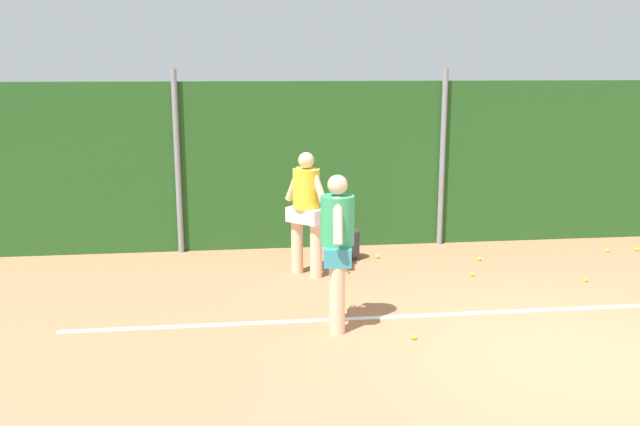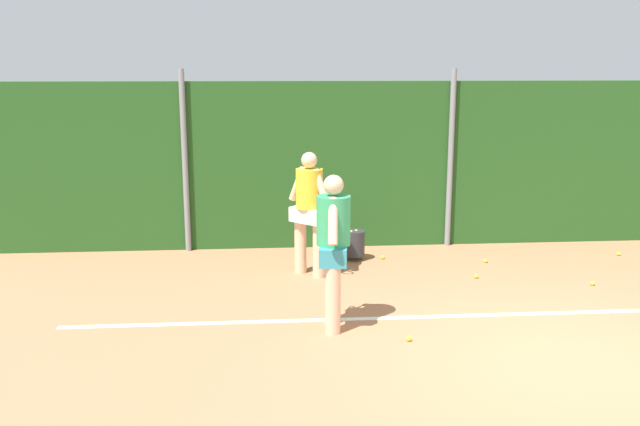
{
  "view_description": "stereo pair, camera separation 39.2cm",
  "coord_description": "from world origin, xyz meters",
  "px_view_note": "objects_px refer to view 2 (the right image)",
  "views": [
    {
      "loc": [
        -3.63,
        -6.66,
        3.19
      ],
      "look_at": [
        -2.52,
        2.29,
        1.22
      ],
      "focal_mm": 38.03,
      "sensor_mm": 36.0,
      "label": 1
    },
    {
      "loc": [
        -3.24,
        -6.7,
        3.19
      ],
      "look_at": [
        -2.52,
        2.29,
        1.22
      ],
      "focal_mm": 38.03,
      "sensor_mm": 36.0,
      "label": 2
    }
  ],
  "objects_px": {
    "tennis_ball_6": "(486,261)",
    "tennis_ball_2": "(383,257)",
    "player_midcourt": "(310,207)",
    "tennis_ball_1": "(618,254)",
    "ball_hopper": "(354,243)",
    "tennis_ball_0": "(409,339)",
    "tennis_ball_3": "(476,276)",
    "tennis_ball_7": "(592,283)",
    "player_foreground_near": "(333,243)"
  },
  "relations": [
    {
      "from": "tennis_ball_6",
      "to": "tennis_ball_2",
      "type": "bearing_deg",
      "value": 168.09
    },
    {
      "from": "player_midcourt",
      "to": "tennis_ball_1",
      "type": "height_order",
      "value": "player_midcourt"
    },
    {
      "from": "ball_hopper",
      "to": "tennis_ball_0",
      "type": "height_order",
      "value": "ball_hopper"
    },
    {
      "from": "ball_hopper",
      "to": "tennis_ball_6",
      "type": "height_order",
      "value": "ball_hopper"
    },
    {
      "from": "tennis_ball_2",
      "to": "tennis_ball_6",
      "type": "bearing_deg",
      "value": -11.91
    },
    {
      "from": "player_midcourt",
      "to": "tennis_ball_3",
      "type": "relative_size",
      "value": 29.05
    },
    {
      "from": "tennis_ball_0",
      "to": "tennis_ball_7",
      "type": "distance_m",
      "value": 3.64
    },
    {
      "from": "ball_hopper",
      "to": "tennis_ball_6",
      "type": "xyz_separation_m",
      "value": [
        2.15,
        -0.35,
        -0.26
      ]
    },
    {
      "from": "tennis_ball_0",
      "to": "tennis_ball_3",
      "type": "bearing_deg",
      "value": 56.42
    },
    {
      "from": "player_foreground_near",
      "to": "tennis_ball_7",
      "type": "xyz_separation_m",
      "value": [
        3.99,
        1.32,
        -1.04
      ]
    },
    {
      "from": "tennis_ball_6",
      "to": "tennis_ball_7",
      "type": "distance_m",
      "value": 1.76
    },
    {
      "from": "tennis_ball_1",
      "to": "tennis_ball_7",
      "type": "bearing_deg",
      "value": -128.44
    },
    {
      "from": "player_foreground_near",
      "to": "tennis_ball_7",
      "type": "bearing_deg",
      "value": -64.77
    },
    {
      "from": "tennis_ball_1",
      "to": "player_foreground_near",
      "type": "bearing_deg",
      "value": -151.4
    },
    {
      "from": "player_midcourt",
      "to": "player_foreground_near",
      "type": "bearing_deg",
      "value": -42.06
    },
    {
      "from": "ball_hopper",
      "to": "tennis_ball_0",
      "type": "bearing_deg",
      "value": -86.54
    },
    {
      "from": "tennis_ball_7",
      "to": "player_foreground_near",
      "type": "bearing_deg",
      "value": -161.74
    },
    {
      "from": "tennis_ball_0",
      "to": "tennis_ball_2",
      "type": "xyz_separation_m",
      "value": [
        0.28,
        3.46,
        0.0
      ]
    },
    {
      "from": "tennis_ball_6",
      "to": "player_foreground_near",
      "type": "bearing_deg",
      "value": -137.05
    },
    {
      "from": "player_foreground_near",
      "to": "ball_hopper",
      "type": "xyz_separation_m",
      "value": [
        0.64,
        2.94,
        -0.78
      ]
    },
    {
      "from": "tennis_ball_1",
      "to": "ball_hopper",
      "type": "bearing_deg",
      "value": 178.61
    },
    {
      "from": "tennis_ball_0",
      "to": "tennis_ball_6",
      "type": "relative_size",
      "value": 1.0
    },
    {
      "from": "ball_hopper",
      "to": "tennis_ball_1",
      "type": "xyz_separation_m",
      "value": [
        4.56,
        -0.11,
        -0.26
      ]
    },
    {
      "from": "tennis_ball_2",
      "to": "tennis_ball_6",
      "type": "height_order",
      "value": "same"
    },
    {
      "from": "player_foreground_near",
      "to": "player_midcourt",
      "type": "xyz_separation_m",
      "value": [
        -0.15,
        2.18,
        -0.0
      ]
    },
    {
      "from": "tennis_ball_7",
      "to": "tennis_ball_3",
      "type": "bearing_deg",
      "value": 163.7
    },
    {
      "from": "player_midcourt",
      "to": "tennis_ball_7",
      "type": "height_order",
      "value": "player_midcourt"
    },
    {
      "from": "tennis_ball_1",
      "to": "tennis_ball_2",
      "type": "distance_m",
      "value": 4.07
    },
    {
      "from": "tennis_ball_3",
      "to": "tennis_ball_6",
      "type": "xyz_separation_m",
      "value": [
        0.41,
        0.81,
        0.0
      ]
    },
    {
      "from": "tennis_ball_1",
      "to": "tennis_ball_2",
      "type": "height_order",
      "value": "same"
    },
    {
      "from": "player_midcourt",
      "to": "ball_hopper",
      "type": "xyz_separation_m",
      "value": [
        0.79,
        0.76,
        -0.78
      ]
    },
    {
      "from": "tennis_ball_0",
      "to": "tennis_ball_2",
      "type": "relative_size",
      "value": 1.0
    },
    {
      "from": "ball_hopper",
      "to": "tennis_ball_2",
      "type": "relative_size",
      "value": 7.78
    },
    {
      "from": "player_midcourt",
      "to": "tennis_ball_7",
      "type": "xyz_separation_m",
      "value": [
        4.14,
        -0.87,
        -1.04
      ]
    },
    {
      "from": "ball_hopper",
      "to": "tennis_ball_3",
      "type": "bearing_deg",
      "value": -33.59
    },
    {
      "from": "ball_hopper",
      "to": "tennis_ball_1",
      "type": "relative_size",
      "value": 7.78
    },
    {
      "from": "tennis_ball_0",
      "to": "tennis_ball_2",
      "type": "bearing_deg",
      "value": 85.32
    },
    {
      "from": "tennis_ball_0",
      "to": "tennis_ball_6",
      "type": "height_order",
      "value": "same"
    },
    {
      "from": "player_foreground_near",
      "to": "tennis_ball_2",
      "type": "bearing_deg",
      "value": -14.07
    },
    {
      "from": "ball_hopper",
      "to": "tennis_ball_3",
      "type": "height_order",
      "value": "ball_hopper"
    },
    {
      "from": "player_midcourt",
      "to": "tennis_ball_1",
      "type": "bearing_deg",
      "value": 51.02
    },
    {
      "from": "tennis_ball_6",
      "to": "tennis_ball_1",
      "type": "bearing_deg",
      "value": 5.61
    },
    {
      "from": "player_midcourt",
      "to": "tennis_ball_3",
      "type": "height_order",
      "value": "player_midcourt"
    },
    {
      "from": "tennis_ball_3",
      "to": "tennis_ball_6",
      "type": "relative_size",
      "value": 1.0
    },
    {
      "from": "player_foreground_near",
      "to": "tennis_ball_1",
      "type": "xyz_separation_m",
      "value": [
        5.2,
        2.83,
        -1.04
      ]
    },
    {
      "from": "tennis_ball_3",
      "to": "tennis_ball_1",
      "type": "bearing_deg",
      "value": 20.36
    },
    {
      "from": "tennis_ball_7",
      "to": "tennis_ball_0",
      "type": "bearing_deg",
      "value": -149.73
    },
    {
      "from": "player_midcourt",
      "to": "ball_hopper",
      "type": "bearing_deg",
      "value": 88.08
    },
    {
      "from": "tennis_ball_1",
      "to": "tennis_ball_6",
      "type": "distance_m",
      "value": 2.42
    },
    {
      "from": "tennis_ball_3",
      "to": "tennis_ball_7",
      "type": "relative_size",
      "value": 1.0
    }
  ]
}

